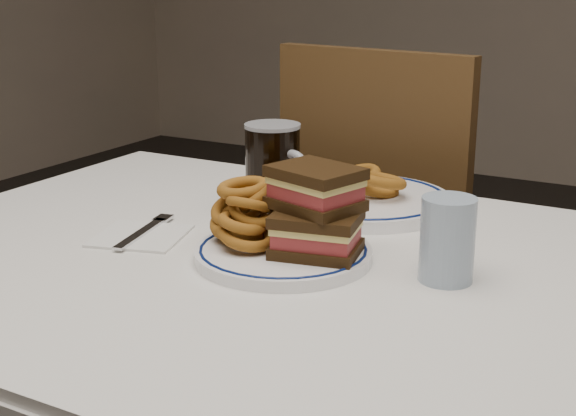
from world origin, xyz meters
The scene contains 11 objects.
dining_table centered at (0.00, 0.00, 0.64)m, with size 1.27×0.87×0.75m.
chair_far centered at (-0.16, 0.74, 0.53)m, with size 0.50×0.50×0.97m.
main_plate centered at (-0.03, 0.00, 0.76)m, with size 0.24×0.24×0.02m.
reuben_sandwich centered at (0.01, 0.01, 0.82)m, with size 0.14×0.13×0.11m.
onion_rings_main centered at (-0.09, 0.00, 0.81)m, with size 0.11×0.12×0.11m.
ketchup_ramekin centered at (-0.09, 0.07, 0.78)m, with size 0.06×0.06×0.03m.
beer_mug centered at (-0.15, 0.17, 0.82)m, with size 0.13×0.09×0.15m.
water_glass centered at (0.18, 0.03, 0.80)m, with size 0.07×0.07×0.11m, color #97ACC3.
far_plate centered at (-0.04, 0.28, 0.76)m, with size 0.29×0.29×0.02m.
onion_rings_far centered at (-0.04, 0.30, 0.79)m, with size 0.15×0.12×0.06m.
napkin_fork centered at (-0.26, -0.02, 0.75)m, with size 0.15×0.17×0.01m.
Camera 1 is at (0.47, -0.89, 1.13)m, focal length 50.00 mm.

